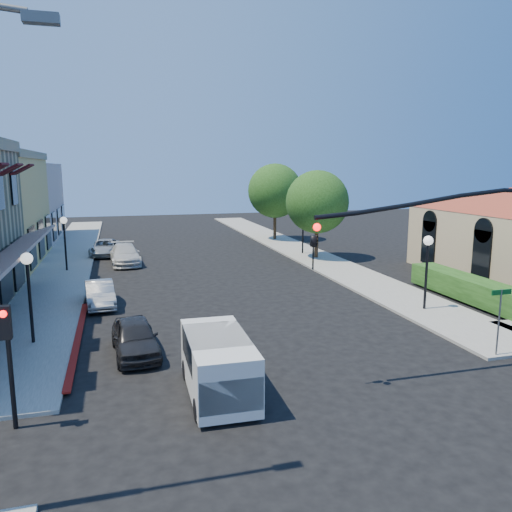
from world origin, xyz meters
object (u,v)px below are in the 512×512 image
object	(u,v)px
street_tree_b	(275,191)
parked_car_a	(135,337)
secondary_signal	(7,344)
white_van	(218,362)
street_tree_a	(317,202)
lamppost_right_far	(303,219)
lamppost_left_far	(64,230)
lamppost_right_near	(428,254)
parked_car_d	(105,248)
parked_car_c	(125,255)
lamppost_left_near	(28,275)
parked_car_b	(100,294)
signal_mast_arm	(479,249)
street_name_sign	(500,312)

from	to	relation	value
street_tree_b	parked_car_a	xyz separation A→B (m)	(-13.60, -26.00, -3.90)
secondary_signal	white_van	bearing A→B (deg)	5.77
street_tree_a	lamppost_right_far	distance (m)	2.49
lamppost_left_far	secondary_signal	bearing A→B (deg)	-88.61
lamppost_left_far	white_van	distance (m)	20.97
lamppost_right_near	parked_car_d	distance (m)	24.69
secondary_signal	white_van	xyz separation A→B (m)	(5.44, 0.55, -1.28)
parked_car_a	lamppost_left_far	bearing A→B (deg)	98.98
parked_car_c	lamppost_left_near	bearing A→B (deg)	-106.18
secondary_signal	parked_car_a	distance (m)	5.84
lamppost_left_far	parked_car_b	xyz separation A→B (m)	(2.30, -9.00, -2.13)
parked_car_a	lamppost_right_far	bearing A→B (deg)	49.50
secondary_signal	parked_car_a	bearing A→B (deg)	55.13
street_tree_a	parked_car_d	xyz separation A→B (m)	(-15.00, 5.72, -3.59)
street_tree_a	lamppost_left_near	xyz separation A→B (m)	(-17.30, -14.00, -1.46)
lamppost_right_near	lamppost_right_far	bearing A→B (deg)	90.00
parked_car_a	secondary_signal	bearing A→B (deg)	-128.91
lamppost_right_far	signal_mast_arm	bearing A→B (deg)	-96.70
lamppost_left_near	parked_car_d	size ratio (longest dim) A/B	0.82
parked_car_a	parked_car_b	size ratio (longest dim) A/B	1.02
lamppost_left_near	lamppost_right_far	size ratio (longest dim) A/B	1.00
lamppost_right_far	parked_car_d	xyz separation A→B (m)	(-14.70, 3.72, -2.13)
white_van	parked_car_c	bearing A→B (deg)	95.90
signal_mast_arm	white_van	size ratio (longest dim) A/B	1.97
street_name_sign	lamppost_right_far	size ratio (longest dim) A/B	0.70
lamppost_left_near	parked_car_a	world-z (taller)	lamppost_left_near
signal_mast_arm	street_tree_a	bearing A→B (deg)	81.83
lamppost_left_near	parked_car_d	distance (m)	19.97
parked_car_d	signal_mast_arm	bearing A→B (deg)	-59.33
lamppost_right_near	parked_car_b	distance (m)	15.67
parked_car_a	parked_car_d	world-z (taller)	parked_car_a
secondary_signal	lamppost_right_near	bearing A→B (deg)	21.78
street_tree_a	secondary_signal	size ratio (longest dim) A/B	1.95
white_van	parked_car_a	xyz separation A→B (m)	(-2.24, 4.04, -0.39)
lamppost_right_far	parked_car_c	world-z (taller)	lamppost_right_far
parked_car_c	secondary_signal	bearing A→B (deg)	-101.07
secondary_signal	lamppost_left_far	distance (m)	20.60
lamppost_right_near	signal_mast_arm	bearing A→B (deg)	-112.12
parked_car_d	lamppost_right_near	bearing A→B (deg)	-47.32
lamppost_left_near	lamppost_left_far	xyz separation A→B (m)	(0.00, 14.00, 0.00)
lamppost_right_near	parked_car_a	size ratio (longest dim) A/B	0.95
street_name_sign	lamppost_right_near	bearing A→B (deg)	80.22
signal_mast_arm	parked_car_d	world-z (taller)	signal_mast_arm
street_tree_b	lamppost_right_far	bearing A→B (deg)	-92.15
lamppost_right_far	white_van	size ratio (longest dim) A/B	0.88
street_tree_b	signal_mast_arm	distance (m)	30.65
signal_mast_arm	white_van	bearing A→B (deg)	176.86
street_name_sign	lamppost_left_near	world-z (taller)	lamppost_left_near
parked_car_a	parked_car_b	world-z (taller)	parked_car_a
street_name_sign	lamppost_left_far	xyz separation A→B (m)	(-16.00, 19.80, 1.04)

